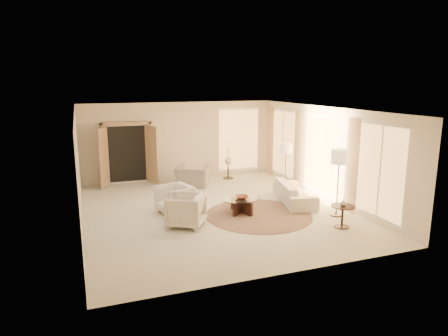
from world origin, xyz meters
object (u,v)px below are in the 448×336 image
object	(u,v)px
floor_lamp_near	(286,151)
side_table	(228,169)
sofa	(294,192)
accent_chair	(193,173)
end_table	(343,213)
bowl	(242,197)
armchair_left	(175,198)
side_vase	(228,159)
armchair_right	(186,209)
floor_lamp_far	(339,160)
coffee_table	(242,204)
end_vase	(343,203)

from	to	relation	value
floor_lamp_near	side_table	bearing A→B (deg)	115.10
sofa	accent_chair	xyz separation A→B (m)	(-2.33, 2.84, 0.17)
end_table	floor_lamp_near	distance (m)	3.52
end_table	bowl	world-z (taller)	end_table
end_table	bowl	xyz separation A→B (m)	(-1.91, 1.86, 0.07)
armchair_left	side_vase	bearing A→B (deg)	122.78
armchair_right	floor_lamp_near	distance (m)	4.39
side_vase	floor_lamp_near	bearing A→B (deg)	-64.90
accent_chair	armchair_left	bearing A→B (deg)	92.79
armchair_left	accent_chair	bearing A→B (deg)	138.03
sofa	side_vase	world-z (taller)	side_vase
end_table	floor_lamp_far	bearing A→B (deg)	63.52
bowl	floor_lamp_near	bearing A→B (deg)	35.16
coffee_table	floor_lamp_far	xyz separation A→B (m)	(2.30, -1.06, 1.26)
sofa	armchair_right	size ratio (longest dim) A/B	2.36
floor_lamp_near	accent_chair	bearing A→B (deg)	147.11
armchair_right	bowl	xyz separation A→B (m)	(1.67, 0.42, 0.02)
armchair_right	coffee_table	world-z (taller)	armchair_right
accent_chair	side_table	xyz separation A→B (m)	(1.54, 0.63, -0.12)
floor_lamp_near	bowl	world-z (taller)	floor_lamp_near
armchair_left	floor_lamp_far	distance (m)	4.49
coffee_table	side_vase	size ratio (longest dim) A/B	5.06
end_table	bowl	distance (m)	2.66
accent_chair	armchair_right	bearing A→B (deg)	99.98
sofa	side_table	world-z (taller)	sofa
side_vase	end_vase	bearing A→B (deg)	-81.55
side_table	floor_lamp_near	size ratio (longest dim) A/B	0.36
armchair_right	floor_lamp_far	distance (m)	4.17
floor_lamp_far	accent_chair	bearing A→B (deg)	122.98
floor_lamp_near	floor_lamp_far	bearing A→B (deg)	-86.72
end_vase	bowl	bearing A→B (deg)	135.82
armchair_right	side_table	xyz separation A→B (m)	(2.73, 4.27, -0.09)
bowl	side_vase	world-z (taller)	side_vase
side_table	side_vase	size ratio (longest dim) A/B	2.13
armchair_left	accent_chair	xyz separation A→B (m)	(1.23, 2.60, 0.04)
floor_lamp_near	end_vase	bearing A→B (deg)	-94.17
sofa	side_table	bearing A→B (deg)	25.58
accent_chair	floor_lamp_far	bearing A→B (deg)	151.10
sofa	coffee_table	size ratio (longest dim) A/B	1.49
side_table	side_vase	xyz separation A→B (m)	(0.00, 0.00, 0.36)
floor_lamp_far	bowl	xyz separation A→B (m)	(-2.30, 1.06, -1.07)
sofa	armchair_right	distance (m)	3.62
accent_chair	side_vase	bearing A→B (deg)	-129.46
end_table	bowl	bearing A→B (deg)	135.82
end_table	side_vase	size ratio (longest dim) A/B	2.14
armchair_left	accent_chair	world-z (taller)	accent_chair
coffee_table	bowl	distance (m)	0.19
armchair_left	sofa	bearing A→B (deg)	69.45
coffee_table	end_table	xyz separation A→B (m)	(1.91, -1.86, 0.12)
bowl	sofa	bearing A→B (deg)	11.62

